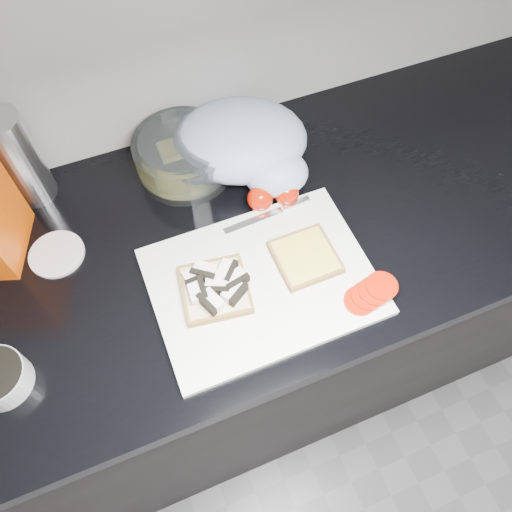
{
  "coord_description": "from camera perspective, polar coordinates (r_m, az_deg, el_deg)",
  "views": [
    {
      "loc": [
        -0.06,
        0.68,
        1.72
      ],
      "look_at": [
        0.11,
        1.11,
        0.95
      ],
      "focal_mm": 35.0,
      "sensor_mm": 36.0,
      "label": 1
    }
  ],
  "objects": [
    {
      "name": "countertop",
      "position": [
        0.99,
        -8.11,
        0.17
      ],
      "size": [
        3.5,
        0.64,
        0.04
      ],
      "primitive_type": "cube",
      "color": "black",
      "rests_on": "base_cabinet"
    },
    {
      "name": "whole_tomatoes",
      "position": [
        1.0,
        1.98,
        6.93
      ],
      "size": [
        0.11,
        0.06,
        0.05
      ],
      "rotation": [
        0.0,
        0.0,
        0.22
      ],
      "color": "#B81804",
      "rests_on": "countertop"
    },
    {
      "name": "steel_canister",
      "position": [
        1.06,
        -25.6,
        9.96
      ],
      "size": [
        0.08,
        0.08,
        0.2
      ],
      "primitive_type": "cylinder",
      "color": "silver",
      "rests_on": "countertop"
    },
    {
      "name": "cutting_board",
      "position": [
        0.92,
        0.71,
        -2.9
      ],
      "size": [
        0.4,
        0.3,
        0.01
      ],
      "primitive_type": "cube",
      "color": "white",
      "rests_on": "countertop"
    },
    {
      "name": "tomato_slices",
      "position": [
        0.91,
        12.98,
        -4.19
      ],
      "size": [
        0.12,
        0.08,
        0.02
      ],
      "rotation": [
        0.0,
        0.0,
        -0.32
      ],
      "color": "#B81804",
      "rests_on": "cutting_board"
    },
    {
      "name": "bread_left",
      "position": [
        0.89,
        -4.72,
        -3.63
      ],
      "size": [
        0.14,
        0.14,
        0.04
      ],
      "rotation": [
        0.0,
        0.0,
        -0.14
      ],
      "color": "beige",
      "rests_on": "cutting_board"
    },
    {
      "name": "base_cabinet",
      "position": [
        1.39,
        -5.83,
        -9.48
      ],
      "size": [
        3.5,
        0.6,
        0.86
      ],
      "primitive_type": "cube",
      "color": "black",
      "rests_on": "ground"
    },
    {
      "name": "bread_right",
      "position": [
        0.93,
        5.65,
        -0.12
      ],
      "size": [
        0.12,
        0.12,
        0.02
      ],
      "rotation": [
        0.0,
        0.0,
        0.01
      ],
      "color": "beige",
      "rests_on": "cutting_board"
    },
    {
      "name": "knife",
      "position": [
        0.99,
        2.56,
        5.22
      ],
      "size": [
        0.19,
        0.02,
        0.01
      ],
      "rotation": [
        0.0,
        0.0,
        0.06
      ],
      "color": "#B3B3B7",
      "rests_on": "cutting_board"
    },
    {
      "name": "glass_bowl",
      "position": [
        1.06,
        -8.27,
        11.27
      ],
      "size": [
        0.2,
        0.2,
        0.08
      ],
      "rotation": [
        0.0,
        0.0,
        0.01
      ],
      "color": "silver",
      "rests_on": "countertop"
    },
    {
      "name": "grocery_bag",
      "position": [
        1.05,
        -1.2,
        12.63
      ],
      "size": [
        0.33,
        0.31,
        0.12
      ],
      "rotation": [
        0.0,
        0.0,
        -0.32
      ],
      "color": "#A8B4CF",
      "rests_on": "countertop"
    },
    {
      "name": "tub_lid",
      "position": [
        1.02,
        -21.81,
        0.2
      ],
      "size": [
        0.14,
        0.14,
        0.01
      ],
      "primitive_type": "cylinder",
      "rotation": [
        0.0,
        0.0,
        0.37
      ],
      "color": "silver",
      "rests_on": "countertop"
    }
  ]
}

